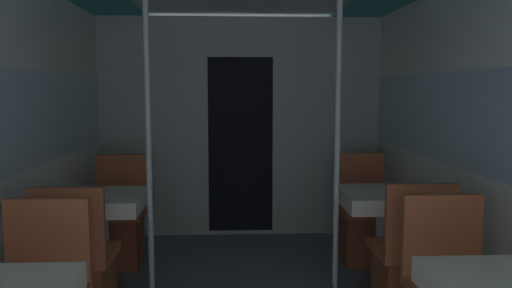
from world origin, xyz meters
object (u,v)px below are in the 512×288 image
at_px(dining_table_right_1, 384,206).
at_px(chair_right_near_1, 408,275).
at_px(chair_left_near_1, 79,281).
at_px(chair_right_far_1, 363,228).
at_px(dining_table_left_1, 101,210).
at_px(support_pole_right_1, 337,142).
at_px(support_pole_left_1, 149,143).
at_px(chair_left_far_1, 119,231).

distance_m(dining_table_right_1, chair_right_near_1, 0.63).
bearing_deg(chair_left_near_1, chair_right_far_1, 28.01).
xyz_separation_m(dining_table_left_1, support_pole_right_1, (1.70, 0.00, 0.48)).
bearing_deg(chair_right_near_1, support_pole_left_1, 162.21).
bearing_deg(dining_table_left_1, support_pole_right_1, 0.00).
relative_size(chair_right_near_1, support_pole_right_1, 0.42).
bearing_deg(support_pole_left_1, chair_left_near_1, -122.78).
xyz_separation_m(chair_left_far_1, support_pole_left_1, (0.35, -0.55, 0.79)).
relative_size(chair_left_near_1, chair_left_far_1, 1.00).
height_order(support_pole_left_1, support_pole_right_1, same).
distance_m(chair_left_far_1, support_pole_right_1, 1.96).
height_order(support_pole_left_1, chair_right_near_1, support_pole_left_1).
bearing_deg(chair_right_far_1, support_pole_left_1, 17.79).
xyz_separation_m(chair_left_near_1, chair_left_far_1, (0.00, 1.09, 0.00)).
height_order(chair_right_far_1, support_pole_right_1, support_pole_right_1).
distance_m(dining_table_left_1, support_pole_left_1, 0.59).
bearing_deg(support_pole_right_1, support_pole_left_1, 180.00).
bearing_deg(chair_left_far_1, chair_left_near_1, 90.00).
xyz_separation_m(chair_left_near_1, support_pole_right_1, (1.70, 0.55, 0.79)).
relative_size(chair_left_far_1, dining_table_right_1, 1.27).
bearing_deg(dining_table_right_1, support_pole_right_1, 180.00).
bearing_deg(chair_right_near_1, dining_table_right_1, 90.00).
relative_size(chair_left_far_1, chair_right_near_1, 1.00).
height_order(chair_left_near_1, chair_right_near_1, same).
bearing_deg(support_pole_right_1, chair_right_far_1, 57.22).
bearing_deg(support_pole_left_1, dining_table_right_1, 0.00).
bearing_deg(dining_table_left_1, chair_left_far_1, 90.00).
relative_size(dining_table_right_1, support_pole_right_1, 0.33).
height_order(chair_left_near_1, support_pole_left_1, support_pole_left_1).
relative_size(support_pole_left_1, chair_right_near_1, 2.38).
height_order(chair_left_far_1, chair_right_near_1, same).
height_order(dining_table_left_1, chair_right_near_1, chair_right_near_1).
distance_m(dining_table_left_1, chair_right_near_1, 2.15).
distance_m(chair_left_near_1, support_pole_right_1, 1.96).
height_order(dining_table_right_1, chair_right_near_1, chair_right_near_1).
bearing_deg(dining_table_right_1, chair_left_near_1, -165.11).
relative_size(chair_left_near_1, support_pole_right_1, 0.42).
relative_size(chair_left_near_1, chair_right_far_1, 1.00).
xyz_separation_m(dining_table_left_1, chair_left_near_1, (-0.00, -0.55, -0.31)).
bearing_deg(chair_right_far_1, chair_left_near_1, 28.01).
bearing_deg(chair_left_near_1, dining_table_left_1, 90.00).
relative_size(dining_table_left_1, support_pole_right_1, 0.33).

